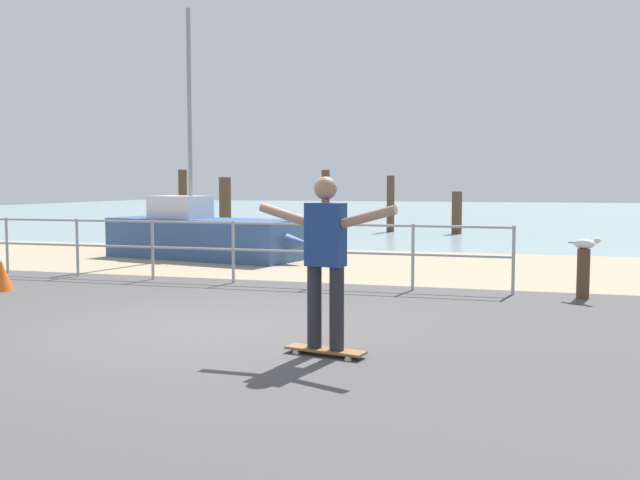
# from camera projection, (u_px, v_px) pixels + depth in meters

# --- Properties ---
(ground_plane) EXTENTS (24.00, 10.00, 0.04)m
(ground_plane) POSITION_uv_depth(u_px,v_px,m) (152.00, 349.00, 7.17)
(ground_plane) COLOR #474444
(ground_plane) RESTS_ON ground
(beach_strip) EXTENTS (24.00, 6.00, 0.04)m
(beach_strip) POSITION_uv_depth(u_px,v_px,m) (347.00, 264.00, 14.83)
(beach_strip) COLOR tan
(beach_strip) RESTS_ON ground
(sea_surface) EXTENTS (72.00, 50.00, 0.04)m
(sea_surface) POSITION_uv_depth(u_px,v_px,m) (464.00, 213.00, 41.61)
(sea_surface) COLOR #849EA3
(sea_surface) RESTS_ON ground
(railing_fence) EXTENTS (12.06, 0.05, 1.05)m
(railing_fence) POSITION_uv_depth(u_px,v_px,m) (152.00, 240.00, 12.25)
(railing_fence) COLOR #9EA0A5
(railing_fence) RESTS_ON ground
(sailboat) EXTENTS (5.07, 2.27, 5.49)m
(sailboat) POSITION_uv_depth(u_px,v_px,m) (208.00, 236.00, 15.68)
(sailboat) COLOR #335184
(sailboat) RESTS_ON ground
(skateboard) EXTENTS (0.82, 0.35, 0.08)m
(skateboard) POSITION_uv_depth(u_px,v_px,m) (325.00, 350.00, 6.83)
(skateboard) COLOR brown
(skateboard) RESTS_ON ground
(skateboarder) EXTENTS (1.44, 0.37, 1.65)m
(skateboarder) POSITION_uv_depth(u_px,v_px,m) (326.00, 252.00, 6.76)
(skateboarder) COLOR #26262B
(skateboarder) RESTS_ON skateboard
(bollard_short) EXTENTS (0.18, 0.18, 0.74)m
(bollard_short) POSITION_uv_depth(u_px,v_px,m) (583.00, 274.00, 10.22)
(bollard_short) COLOR #513826
(bollard_short) RESTS_ON ground
(seagull) EXTENTS (0.45, 0.28, 0.18)m
(seagull) POSITION_uv_depth(u_px,v_px,m) (585.00, 243.00, 10.17)
(seagull) COLOR white
(seagull) RESTS_ON bollard_short
(groyne_post_0) EXTENTS (0.30, 0.30, 2.16)m
(groyne_post_0) POSITION_uv_depth(u_px,v_px,m) (183.00, 201.00, 24.50)
(groyne_post_0) COLOR #513826
(groyne_post_0) RESTS_ON ground
(groyne_post_1) EXTENTS (0.38, 0.38, 1.88)m
(groyne_post_1) POSITION_uv_depth(u_px,v_px,m) (225.00, 207.00, 22.34)
(groyne_post_1) COLOR #513826
(groyne_post_1) RESTS_ON ground
(groyne_post_2) EXTENTS (0.29, 0.29, 2.16)m
(groyne_post_2) POSITION_uv_depth(u_px,v_px,m) (326.00, 201.00, 25.02)
(groyne_post_2) COLOR #513826
(groyne_post_2) RESTS_ON ground
(groyne_post_3) EXTENTS (0.27, 0.27, 1.95)m
(groyne_post_3) POSITION_uv_depth(u_px,v_px,m) (391.00, 204.00, 24.51)
(groyne_post_3) COLOR #513826
(groyne_post_3) RESTS_ON ground
(groyne_post_4) EXTENTS (0.34, 0.34, 1.42)m
(groyne_post_4) POSITION_uv_depth(u_px,v_px,m) (457.00, 213.00, 23.59)
(groyne_post_4) COLOR #513826
(groyne_post_4) RESTS_ON ground
(traffic_cone) EXTENTS (0.36, 0.36, 0.50)m
(traffic_cone) POSITION_uv_depth(u_px,v_px,m) (2.00, 276.00, 10.97)
(traffic_cone) COLOR #E55919
(traffic_cone) RESTS_ON ground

